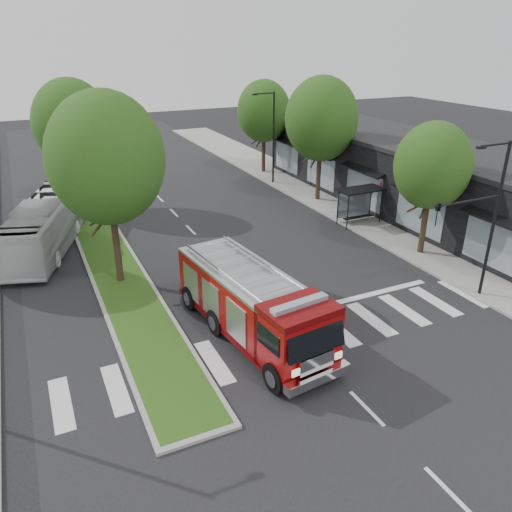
{
  "coord_description": "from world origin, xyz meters",
  "views": [
    {
      "loc": [
        -9.74,
        -19.18,
        12.4
      ],
      "look_at": [
        0.46,
        2.37,
        1.8
      ],
      "focal_mm": 35.0,
      "sensor_mm": 36.0,
      "label": 1
    }
  ],
  "objects": [
    {
      "name": "ground",
      "position": [
        0.0,
        0.0,
        0.0
      ],
      "size": [
        140.0,
        140.0,
        0.0
      ],
      "primitive_type": "plane",
      "color": "black",
      "rests_on": "ground"
    },
    {
      "name": "sidewalk_right",
      "position": [
        12.5,
        10.0,
        0.07
      ],
      "size": [
        5.0,
        80.0,
        0.15
      ],
      "primitive_type": "cube",
      "color": "gray",
      "rests_on": "ground"
    },
    {
      "name": "median",
      "position": [
        -6.0,
        18.0,
        0.08
      ],
      "size": [
        3.0,
        50.0,
        0.15
      ],
      "color": "gray",
      "rests_on": "ground"
    },
    {
      "name": "storefront_row",
      "position": [
        17.0,
        10.0,
        2.5
      ],
      "size": [
        8.0,
        30.0,
        5.0
      ],
      "primitive_type": "cube",
      "color": "black",
      "rests_on": "ground"
    },
    {
      "name": "bus_shelter",
      "position": [
        11.2,
        8.15,
        2.04
      ],
      "size": [
        3.2,
        1.6,
        2.61
      ],
      "color": "black",
      "rests_on": "ground"
    },
    {
      "name": "tree_right_near",
      "position": [
        11.5,
        2.0,
        5.51
      ],
      "size": [
        4.4,
        4.4,
        8.05
      ],
      "color": "black",
      "rests_on": "ground"
    },
    {
      "name": "tree_right_mid",
      "position": [
        11.5,
        14.0,
        6.49
      ],
      "size": [
        5.6,
        5.6,
        9.72
      ],
      "color": "black",
      "rests_on": "ground"
    },
    {
      "name": "tree_right_far",
      "position": [
        11.5,
        24.0,
        5.84
      ],
      "size": [
        5.0,
        5.0,
        8.73
      ],
      "color": "black",
      "rests_on": "ground"
    },
    {
      "name": "tree_median_near",
      "position": [
        -6.0,
        6.0,
        6.81
      ],
      "size": [
        5.8,
        5.8,
        10.16
      ],
      "color": "black",
      "rests_on": "ground"
    },
    {
      "name": "tree_median_far",
      "position": [
        -6.0,
        20.0,
        6.49
      ],
      "size": [
        5.6,
        5.6,
        9.72
      ],
      "color": "black",
      "rests_on": "ground"
    },
    {
      "name": "streetlight_right_near",
      "position": [
        9.61,
        -3.5,
        4.67
      ],
      "size": [
        4.08,
        0.22,
        8.0
      ],
      "color": "black",
      "rests_on": "ground"
    },
    {
      "name": "streetlight_right_far",
      "position": [
        10.35,
        20.0,
        4.48
      ],
      "size": [
        2.11,
        0.2,
        8.0
      ],
      "color": "black",
      "rests_on": "ground"
    },
    {
      "name": "fire_engine",
      "position": [
        -1.73,
        -1.85,
        1.6
      ],
      "size": [
        4.0,
        9.87,
        3.33
      ],
      "rotation": [
        0.0,
        0.0,
        0.12
      ],
      "color": "#550405",
      "rests_on": "ground"
    },
    {
      "name": "city_bus",
      "position": [
        -9.09,
        12.78,
        1.59
      ],
      "size": [
        6.26,
        11.67,
        3.18
      ],
      "primitive_type": "imported",
      "rotation": [
        0.0,
        0.0,
        -0.33
      ],
      "color": "#B8B9BD",
      "rests_on": "ground"
    }
  ]
}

